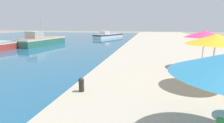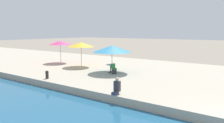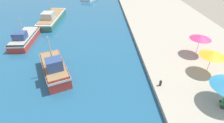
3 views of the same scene
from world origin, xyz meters
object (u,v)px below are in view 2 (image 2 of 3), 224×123
at_px(person_at_quay, 117,87).
at_px(mooring_bollard, 47,74).
at_px(cafe_umbrella_pink, 112,49).
at_px(cafe_umbrella_striped, 60,43).
at_px(cafe_umbrella_white, 81,45).
at_px(cafe_table, 111,67).
at_px(cafe_chair_left, 114,70).

relative_size(person_at_quay, mooring_bollard, 1.56).
height_order(cafe_umbrella_pink, mooring_bollard, cafe_umbrella_pink).
distance_m(cafe_umbrella_striped, person_at_quay, 14.73).
bearing_deg(mooring_bollard, cafe_umbrella_white, 18.00).
height_order(person_at_quay, mooring_bollard, person_at_quay).
distance_m(cafe_table, person_at_quay, 6.84).
bearing_deg(cafe_umbrella_white, cafe_umbrella_pink, -100.34).
bearing_deg(cafe_chair_left, mooring_bollard, -5.75).
height_order(cafe_umbrella_white, cafe_chair_left, cafe_umbrella_white).
relative_size(cafe_umbrella_striped, mooring_bollard, 4.05).
bearing_deg(mooring_bollard, cafe_chair_left, -35.06).
relative_size(cafe_chair_left, person_at_quay, 0.89).
xyz_separation_m(cafe_umbrella_white, cafe_umbrella_striped, (0.63, 3.95, 0.05)).
height_order(cafe_umbrella_striped, mooring_bollard, cafe_umbrella_striped).
xyz_separation_m(cafe_table, person_at_quay, (-5.32, -4.30, -0.08)).
xyz_separation_m(cafe_umbrella_pink, cafe_chair_left, (-0.53, -0.59, -1.84)).
bearing_deg(cafe_umbrella_striped, cafe_chair_left, -102.32).
distance_m(cafe_table, mooring_bollard, 5.65).
bearing_deg(cafe_umbrella_striped, person_at_quay, -118.49).
xyz_separation_m(cafe_chair_left, person_at_quay, (-4.96, -3.67, 0.13)).
bearing_deg(person_at_quay, mooring_bollard, 87.34).
relative_size(cafe_umbrella_pink, mooring_bollard, 5.35).
height_order(cafe_umbrella_striped, cafe_table, cafe_umbrella_striped).
xyz_separation_m(cafe_table, cafe_chair_left, (-0.35, -0.63, -0.21)).
height_order(cafe_chair_left, mooring_bollard, cafe_chair_left).
height_order(cafe_umbrella_pink, person_at_quay, cafe_umbrella_pink).
xyz_separation_m(cafe_umbrella_pink, mooring_bollard, (-5.17, 2.67, -1.82)).
bearing_deg(person_at_quay, cafe_umbrella_white, 54.50).
distance_m(cafe_umbrella_pink, person_at_quay, 7.16).
height_order(cafe_table, mooring_bollard, cafe_table).
relative_size(cafe_umbrella_white, mooring_bollard, 4.21).
height_order(cafe_umbrella_white, cafe_umbrella_striped, cafe_umbrella_striped).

